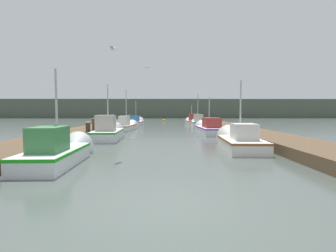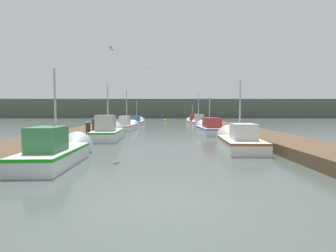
{
  "view_description": "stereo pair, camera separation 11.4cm",
  "coord_description": "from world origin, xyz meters",
  "px_view_note": "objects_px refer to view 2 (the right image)",
  "views": [
    {
      "loc": [
        0.0,
        -5.67,
        2.02
      ],
      "look_at": [
        0.24,
        13.28,
        0.87
      ],
      "focal_mm": 28.0,
      "sensor_mm": 36.0,
      "label": 1
    },
    {
      "loc": [
        0.11,
        -5.67,
        2.02
      ],
      "look_at": [
        0.24,
        13.28,
        0.87
      ],
      "focal_mm": 28.0,
      "sensor_mm": 36.0,
      "label": 2
    }
  ],
  "objects_px": {
    "fishing_boat_1": "(238,141)",
    "mooring_piling_0": "(88,131)",
    "fishing_boat_6": "(137,122)",
    "mooring_piling_1": "(94,128)",
    "fishing_boat_5": "(198,123)",
    "mooring_piling_2": "(205,122)",
    "fishing_boat_0": "(59,151)",
    "channel_buoy": "(165,121)",
    "seagull_1": "(148,68)",
    "fishing_boat_2": "(109,132)",
    "fishing_boat_7": "(192,121)",
    "fishing_boat_4": "(128,126)",
    "mooring_piling_3": "(130,119)",
    "fishing_boat_3": "(209,128)",
    "seagull_lead": "(112,49)"
  },
  "relations": [
    {
      "from": "fishing_boat_5",
      "to": "mooring_piling_3",
      "type": "bearing_deg",
      "value": 145.85
    },
    {
      "from": "fishing_boat_4",
      "to": "mooring_piling_1",
      "type": "distance_m",
      "value": 7.89
    },
    {
      "from": "fishing_boat_0",
      "to": "fishing_boat_2",
      "type": "bearing_deg",
      "value": 87.54
    },
    {
      "from": "fishing_boat_1",
      "to": "channel_buoy",
      "type": "height_order",
      "value": "fishing_boat_1"
    },
    {
      "from": "fishing_boat_5",
      "to": "channel_buoy",
      "type": "height_order",
      "value": "fishing_boat_5"
    },
    {
      "from": "fishing_boat_3",
      "to": "fishing_boat_2",
      "type": "bearing_deg",
      "value": -152.2
    },
    {
      "from": "seagull_1",
      "to": "fishing_boat_6",
      "type": "bearing_deg",
      "value": -66.17
    },
    {
      "from": "fishing_boat_7",
      "to": "mooring_piling_1",
      "type": "xyz_separation_m",
      "value": [
        -9.15,
        -20.25,
        0.31
      ]
    },
    {
      "from": "fishing_boat_0",
      "to": "fishing_boat_6",
      "type": "distance_m",
      "value": 26.33
    },
    {
      "from": "fishing_boat_1",
      "to": "fishing_boat_4",
      "type": "distance_m",
      "value": 15.28
    },
    {
      "from": "fishing_boat_3",
      "to": "fishing_boat_5",
      "type": "relative_size",
      "value": 1.29
    },
    {
      "from": "fishing_boat_5",
      "to": "fishing_boat_3",
      "type": "bearing_deg",
      "value": -89.77
    },
    {
      "from": "fishing_boat_6",
      "to": "mooring_piling_1",
      "type": "relative_size",
      "value": 4.11
    },
    {
      "from": "channel_buoy",
      "to": "mooring_piling_1",
      "type": "bearing_deg",
      "value": -100.61
    },
    {
      "from": "fishing_boat_4",
      "to": "mooring_piling_2",
      "type": "bearing_deg",
      "value": 38.46
    },
    {
      "from": "fishing_boat_0",
      "to": "channel_buoy",
      "type": "height_order",
      "value": "fishing_boat_0"
    },
    {
      "from": "fishing_boat_3",
      "to": "seagull_lead",
      "type": "bearing_deg",
      "value": -121.23
    },
    {
      "from": "fishing_boat_5",
      "to": "mooring_piling_3",
      "type": "distance_m",
      "value": 11.19
    },
    {
      "from": "mooring_piling_1",
      "to": "seagull_lead",
      "type": "relative_size",
      "value": 2.57
    },
    {
      "from": "fishing_boat_1",
      "to": "fishing_boat_5",
      "type": "bearing_deg",
      "value": 92.59
    },
    {
      "from": "fishing_boat_1",
      "to": "channel_buoy",
      "type": "distance_m",
      "value": 32.43
    },
    {
      "from": "fishing_boat_1",
      "to": "mooring_piling_0",
      "type": "bearing_deg",
      "value": 159.7
    },
    {
      "from": "fishing_boat_2",
      "to": "fishing_boat_7",
      "type": "height_order",
      "value": "fishing_boat_2"
    },
    {
      "from": "fishing_boat_2",
      "to": "mooring_piling_3",
      "type": "height_order",
      "value": "fishing_boat_2"
    },
    {
      "from": "seagull_lead",
      "to": "mooring_piling_1",
      "type": "bearing_deg",
      "value": 31.54
    },
    {
      "from": "fishing_boat_0",
      "to": "fishing_boat_5",
      "type": "height_order",
      "value": "fishing_boat_5"
    },
    {
      "from": "mooring_piling_2",
      "to": "seagull_1",
      "type": "distance_m",
      "value": 12.21
    },
    {
      "from": "fishing_boat_1",
      "to": "mooring_piling_2",
      "type": "distance_m",
      "value": 19.34
    },
    {
      "from": "mooring_piling_1",
      "to": "fishing_boat_0",
      "type": "bearing_deg",
      "value": -82.9
    },
    {
      "from": "fishing_boat_3",
      "to": "fishing_boat_6",
      "type": "height_order",
      "value": "fishing_boat_6"
    },
    {
      "from": "fishing_boat_0",
      "to": "mooring_piling_1",
      "type": "distance_m",
      "value": 9.14
    },
    {
      "from": "fishing_boat_2",
      "to": "seagull_1",
      "type": "height_order",
      "value": "seagull_1"
    },
    {
      "from": "fishing_boat_0",
      "to": "fishing_boat_2",
      "type": "distance_m",
      "value": 8.0
    },
    {
      "from": "mooring_piling_3",
      "to": "fishing_boat_7",
      "type": "bearing_deg",
      "value": 10.15
    },
    {
      "from": "fishing_boat_3",
      "to": "seagull_1",
      "type": "relative_size",
      "value": 10.12
    },
    {
      "from": "fishing_boat_6",
      "to": "channel_buoy",
      "type": "xyz_separation_m",
      "value": [
        3.8,
        9.52,
        -0.2
      ]
    },
    {
      "from": "mooring_piling_0",
      "to": "mooring_piling_3",
      "type": "relative_size",
      "value": 0.92
    },
    {
      "from": "fishing_boat_1",
      "to": "seagull_1",
      "type": "height_order",
      "value": "seagull_1"
    },
    {
      "from": "mooring_piling_0",
      "to": "seagull_lead",
      "type": "height_order",
      "value": "seagull_lead"
    },
    {
      "from": "fishing_boat_3",
      "to": "mooring_piling_0",
      "type": "xyz_separation_m",
      "value": [
        -8.92,
        -5.0,
        0.17
      ]
    },
    {
      "from": "fishing_boat_5",
      "to": "mooring_piling_2",
      "type": "relative_size",
      "value": 4.19
    },
    {
      "from": "mooring_piling_2",
      "to": "channel_buoy",
      "type": "distance_m",
      "value": 13.88
    },
    {
      "from": "mooring_piling_1",
      "to": "seagull_1",
      "type": "xyz_separation_m",
      "value": [
        3.57,
        5.19,
        5.19
      ]
    },
    {
      "from": "fishing_boat_5",
      "to": "mooring_piling_3",
      "type": "relative_size",
      "value": 3.28
    },
    {
      "from": "fishing_boat_0",
      "to": "mooring_piling_1",
      "type": "xyz_separation_m",
      "value": [
        -1.13,
        9.07,
        0.28
      ]
    },
    {
      "from": "fishing_boat_3",
      "to": "mooring_piling_0",
      "type": "relative_size",
      "value": 4.6
    },
    {
      "from": "fishing_boat_1",
      "to": "fishing_boat_3",
      "type": "bearing_deg",
      "value": 93.44
    },
    {
      "from": "fishing_boat_2",
      "to": "fishing_boat_3",
      "type": "distance_m",
      "value": 8.88
    },
    {
      "from": "fishing_boat_7",
      "to": "mooring_piling_1",
      "type": "height_order",
      "value": "fishing_boat_7"
    },
    {
      "from": "fishing_boat_2",
      "to": "mooring_piling_3",
      "type": "bearing_deg",
      "value": 92.12
    }
  ]
}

